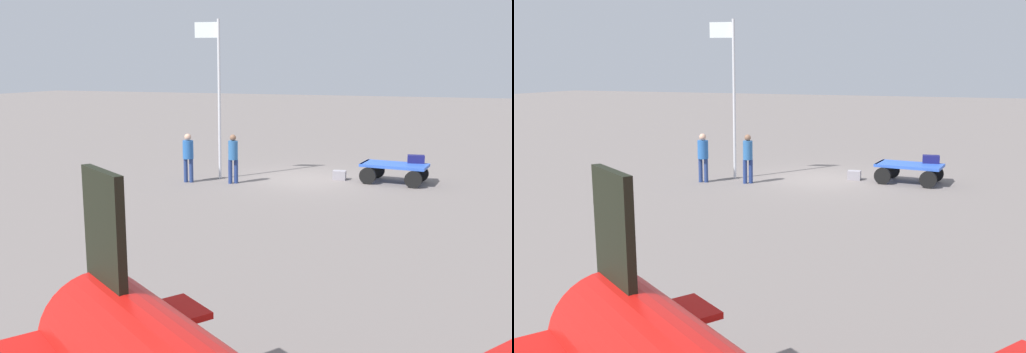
% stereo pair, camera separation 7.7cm
% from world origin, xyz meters
% --- Properties ---
extents(ground_plane, '(120.00, 120.00, 0.00)m').
position_xyz_m(ground_plane, '(0.00, 0.00, 0.00)').
color(ground_plane, slate).
extents(luggage_cart, '(2.29, 1.52, 0.67)m').
position_xyz_m(luggage_cart, '(-2.97, -0.36, 0.50)').
color(luggage_cart, blue).
rests_on(luggage_cart, ground).
extents(suitcase_navy, '(0.61, 0.42, 0.27)m').
position_xyz_m(suitcase_navy, '(-3.66, -0.81, 0.81)').
color(suitcase_navy, '#181951').
rests_on(suitcase_navy, luggage_cart).
extents(suitcase_dark, '(0.48, 0.34, 0.33)m').
position_xyz_m(suitcase_dark, '(-1.10, -0.27, 0.16)').
color(suitcase_dark, gray).
rests_on(suitcase_dark, ground).
extents(worker_lead, '(0.45, 0.45, 1.69)m').
position_xyz_m(worker_lead, '(2.18, 1.67, 0.98)').
color(worker_lead, navy).
rests_on(worker_lead, ground).
extents(worker_trailing, '(0.42, 0.42, 1.70)m').
position_xyz_m(worker_trailing, '(3.71, 2.04, 1.01)').
color(worker_trailing, navy).
rests_on(worker_trailing, ground).
extents(flagpole, '(0.91, 0.22, 5.57)m').
position_xyz_m(flagpole, '(3.04, 1.04, 3.24)').
color(flagpole, silver).
rests_on(flagpole, ground).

